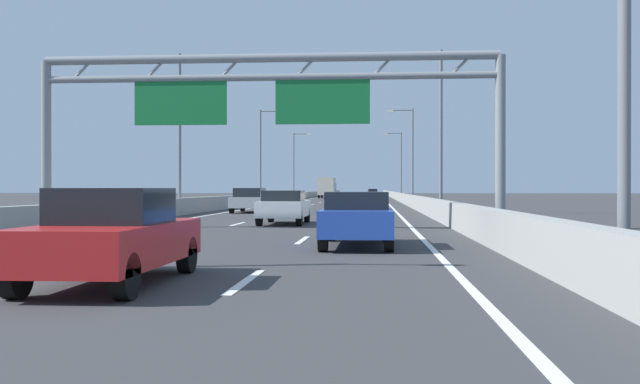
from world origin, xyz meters
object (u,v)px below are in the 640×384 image
object	(u,v)px
sign_gantry	(264,96)
streetlamp_right_mid	(437,121)
streetlamp_left_mid	(183,123)
yellow_car	(330,193)
streetlamp_left_distant	(295,161)
blue_car	(357,218)
red_car	(113,236)
streetlamp_left_far	(263,150)
black_car	(373,193)
white_car	(284,207)
streetlamp_right_far	(410,149)
box_truck	(327,187)
silver_car	(250,200)
streetlamp_right_distant	(399,161)

from	to	relation	value
sign_gantry	streetlamp_right_mid	world-z (taller)	streetlamp_right_mid
streetlamp_left_mid	yellow_car	distance (m)	77.85
streetlamp_left_mid	streetlamp_left_distant	distance (m)	60.34
blue_car	red_car	bearing A→B (deg)	-115.70
streetlamp_right_mid	sign_gantry	bearing A→B (deg)	-115.39
streetlamp_right_mid	streetlamp_left_mid	bearing A→B (deg)	180.00
streetlamp_left_far	black_car	xyz separation A→B (m)	(11.11, 52.47, -4.66)
blue_car	black_car	bearing A→B (deg)	89.88
streetlamp_left_mid	white_car	bearing A→B (deg)	-58.16
streetlamp_right_far	black_car	size ratio (longest dim) A/B	2.26
sign_gantry	black_car	distance (m)	98.82
blue_car	yellow_car	xyz separation A→B (m)	(-6.92, 100.97, 0.00)
streetlamp_right_mid	streetlamp_left_far	distance (m)	33.66
white_car	streetlamp_right_mid	bearing A→B (deg)	58.92
blue_car	streetlamp_left_distant	bearing A→B (deg)	97.40
streetlamp_left_distant	box_truck	distance (m)	9.96
sign_gantry	streetlamp_right_far	xyz separation A→B (m)	(7.60, 46.19, 0.56)
streetlamp_left_mid	red_car	distance (m)	32.03
streetlamp_right_far	black_car	xyz separation A→B (m)	(-3.82, 52.47, -4.66)
streetlamp_right_far	black_car	world-z (taller)	streetlamp_right_far
black_car	sign_gantry	bearing A→B (deg)	-92.19
streetlamp_left_mid	blue_car	bearing A→B (deg)	-65.03
blue_car	yellow_car	size ratio (longest dim) A/B	1.07
box_truck	streetlamp_right_far	bearing A→B (deg)	-74.20
streetlamp_left_far	box_truck	xyz separation A→B (m)	(4.04, 38.49, -3.69)
blue_car	black_car	distance (m)	106.00
sign_gantry	black_car	world-z (taller)	sign_gantry
silver_car	red_car	distance (m)	32.80
white_car	black_car	world-z (taller)	black_car
red_car	yellow_car	world-z (taller)	red_car
streetlamp_right_mid	streetlamp_left_far	world-z (taller)	same
streetlamp_right_mid	streetlamp_right_distant	distance (m)	60.34
streetlamp_left_distant	streetlamp_right_distant	distance (m)	14.93
sign_gantry	streetlamp_right_distant	world-z (taller)	streetlamp_right_distant
streetlamp_left_far	silver_car	bearing A→B (deg)	-82.55
streetlamp_left_far	white_car	xyz separation A→B (m)	(7.58, -42.37, -4.67)
white_car	box_truck	distance (m)	80.94
sign_gantry	streetlamp_right_mid	bearing A→B (deg)	64.61
streetlamp_left_distant	black_car	size ratio (longest dim) A/B	2.26
streetlamp_left_distant	blue_car	bearing A→B (deg)	-82.60
streetlamp_right_distant	silver_car	size ratio (longest dim) A/B	2.04
streetlamp_right_mid	streetlamp_left_far	size ratio (longest dim) A/B	1.00
streetlamp_right_distant	blue_car	bearing A→B (deg)	-92.77
black_car	silver_car	bearing A→B (deg)	-95.22
red_car	silver_car	bearing A→B (deg)	96.23
streetlamp_right_far	yellow_car	size ratio (longest dim) A/B	2.25
streetlamp_left_mid	blue_car	xyz separation A→B (m)	(10.88, -23.36, -4.66)
streetlamp_right_far	red_car	bearing A→B (deg)	-97.15
streetlamp_left_distant	streetlamp_right_distant	bearing A→B (deg)	0.00
red_car	sign_gantry	bearing A→B (deg)	89.81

